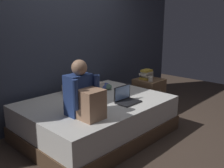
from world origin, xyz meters
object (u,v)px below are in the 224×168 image
Objects in this scene: bed at (96,118)px; clothes_pile at (105,86)px; book_stack at (147,74)px; nightstand at (149,95)px; mug at (151,79)px; laptop at (126,98)px; person_sitting at (84,95)px; pillow at (84,88)px.

clothes_pile is (0.49, 0.31, 0.31)m from bed.
nightstand is at bearing -48.15° from book_stack.
clothes_pile is at bearing 149.28° from mug.
nightstand is (1.30, 0.02, 0.04)m from bed.
nightstand reaches higher than bed.
clothes_pile is at bearing 68.32° from laptop.
mug is (1.65, 0.22, -0.13)m from person_sitting.
bed is 8.93× the size of clothes_pile.
nightstand is at bearing 1.01° from bed.
book_stack reaches higher than laptop.
nightstand is at bearing 42.69° from mug.
pillow is at bearing 94.98° from laptop.
nightstand is at bearing 10.79° from person_sitting.
laptop is 1.43× the size of clothes_pile.
book_stack reaches higher than mug.
book_stack is 2.51× the size of mug.
nightstand is 0.38m from book_stack.
pillow is 2.48× the size of book_stack.
book_stack is at bearing -17.61° from clothes_pile.
bed is 6.25× the size of laptop.
laptop is at bearing -57.22° from bed.
book_stack is at bearing 12.19° from person_sitting.
person_sitting is at bearing -172.42° from mug.
pillow is (0.16, 0.45, 0.33)m from bed.
nightstand is 1.25m from pillow.
pillow is at bearing 50.20° from person_sitting.
nightstand is 1.17m from laptop.
person_sitting is at bearing -167.81° from book_stack.
clothes_pile is (0.26, 0.66, -0.01)m from laptop.
book_stack is 0.82m from clothes_pile.
book_stack is at bearing 58.63° from mug.
nightstand is 0.90× the size of person_sitting.
laptop reaches higher than bed.
person_sitting reaches higher than nightstand.
mug is (-0.10, -0.16, -0.04)m from book_stack.
person_sitting is 1.01m from pillow.
mug is 0.79m from clothes_pile.
person_sitting reaches higher than bed.
clothes_pile is (0.97, 0.62, -0.20)m from person_sitting.
nightstand is 6.56× the size of mug.
pillow reaches higher than clothes_pile.
bed is at bearing 122.78° from laptop.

